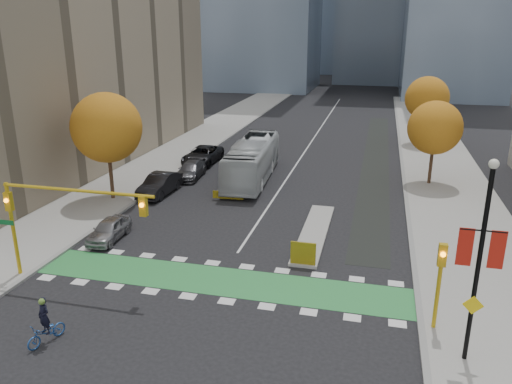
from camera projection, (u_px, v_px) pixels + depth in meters
The scene contains 23 objects.
ground at pixel (210, 295), 24.74m from camera, with size 300.00×300.00×0.00m, color black.
sidewalk_west at pixel (142, 170), 46.26m from camera, with size 7.00×120.00×0.15m, color gray.
sidewalk_east at pixel (450, 192), 40.07m from camera, with size 7.00×120.00×0.15m, color gray.
curb_west at pixel (177, 173), 45.46m from camera, with size 0.30×120.00×0.16m, color gray.
curb_east at pixel (405, 189), 40.87m from camera, with size 0.30×120.00×0.16m, color gray.
bike_crossing at pixel (219, 281), 26.13m from camera, with size 20.00×3.00×0.01m, color #2B843E.
centre_line at pixel (315, 136), 61.63m from camera, with size 0.15×70.00×0.01m, color silver.
bike_lane_paint at pixel (376, 159), 50.69m from camera, with size 2.50×50.00×0.01m, color black.
median_island at pixel (314, 233), 32.10m from camera, with size 1.60×10.00×0.16m, color gray.
hazard_board at pixel (303, 253), 27.45m from camera, with size 1.40×0.12×1.30m, color yellow.
building_west at pixel (40, 30), 46.65m from camera, with size 16.00×44.00×25.00m, color gray.
tree_west at pixel (107, 128), 36.82m from camera, with size 5.20×5.20×8.22m.
tree_east_near at pixel (435, 128), 40.77m from camera, with size 4.40×4.40×7.08m.
tree_east_far at pixel (427, 98), 55.30m from camera, with size 4.80×4.80×7.65m.
traffic_signal_west at pixel (53, 209), 24.84m from camera, with size 8.53×0.56×5.20m.
traffic_signal_east at pixel (440, 274), 21.02m from camera, with size 0.35×0.43×4.10m.
banner_lamppost at pixel (480, 256), 18.36m from camera, with size 1.65×0.36×8.28m.
cyclist at pixel (46, 328), 20.76m from camera, with size 1.16×1.92×2.09m.
bus at pixel (252, 160), 43.21m from camera, with size 2.92×12.50×3.48m, color #B8BDC0.
parked_car_a at pixel (109, 229), 31.06m from camera, with size 1.58×3.93×1.34m, color gray.
parked_car_b at pixel (160, 184), 39.50m from camera, with size 1.76×5.05×1.66m, color black.
parked_car_c at pixel (191, 170), 43.99m from camera, with size 1.94×4.77×1.38m, color #47464B.
parked_car_d at pixel (203, 155), 48.72m from camera, with size 2.74×5.94×1.65m, color black.
Camera 1 is at (7.52, -20.72, 12.55)m, focal length 35.00 mm.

